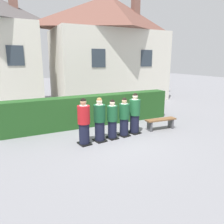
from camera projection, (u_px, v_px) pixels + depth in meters
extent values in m
plane|color=slate|center=(112.00, 138.00, 8.55)|extent=(60.00, 60.00, 0.00)
cylinder|color=black|center=(84.00, 134.00, 7.85)|extent=(0.37, 0.37, 0.78)
cube|color=black|center=(85.00, 143.00, 7.94)|extent=(0.45, 0.53, 0.05)
cylinder|color=#AD191E|center=(84.00, 115.00, 7.68)|extent=(0.44, 0.44, 0.65)
cylinder|color=white|center=(83.00, 106.00, 7.60)|extent=(0.27, 0.27, 0.03)
cube|color=gold|center=(81.00, 110.00, 7.82)|extent=(0.04, 0.02, 0.28)
sphere|color=tan|center=(83.00, 102.00, 7.58)|extent=(0.22, 0.22, 0.22)
sphere|color=black|center=(83.00, 101.00, 7.57)|extent=(0.20, 0.20, 0.20)
cube|color=white|center=(80.00, 116.00, 7.93)|extent=(0.15, 0.03, 0.20)
cylinder|color=black|center=(100.00, 131.00, 8.16)|extent=(0.37, 0.37, 0.76)
cube|color=black|center=(100.00, 140.00, 8.24)|extent=(0.46, 0.53, 0.05)
cylinder|color=#144728|center=(99.00, 113.00, 8.00)|extent=(0.43, 0.43, 0.63)
cylinder|color=white|center=(99.00, 105.00, 7.92)|extent=(0.27, 0.27, 0.03)
cube|color=gold|center=(96.00, 109.00, 8.13)|extent=(0.04, 0.02, 0.28)
sphere|color=beige|center=(99.00, 101.00, 7.89)|extent=(0.22, 0.22, 0.22)
sphere|color=olive|center=(99.00, 100.00, 7.88)|extent=(0.20, 0.20, 0.20)
cube|color=white|center=(96.00, 114.00, 8.24)|extent=(0.15, 0.03, 0.20)
cylinder|color=black|center=(112.00, 130.00, 8.44)|extent=(0.34, 0.34, 0.71)
cube|color=black|center=(112.00, 138.00, 8.52)|extent=(0.40, 0.48, 0.05)
cylinder|color=#19512D|center=(112.00, 113.00, 8.29)|extent=(0.40, 0.40, 0.59)
cylinder|color=white|center=(112.00, 106.00, 8.22)|extent=(0.25, 0.25, 0.03)
cube|color=#236038|center=(110.00, 109.00, 8.42)|extent=(0.04, 0.02, 0.26)
sphere|color=beige|center=(112.00, 103.00, 8.19)|extent=(0.20, 0.20, 0.20)
sphere|color=black|center=(112.00, 102.00, 8.19)|extent=(0.18, 0.18, 0.18)
cylinder|color=black|center=(124.00, 127.00, 8.73)|extent=(0.34, 0.34, 0.72)
cube|color=black|center=(124.00, 135.00, 8.81)|extent=(0.43, 0.50, 0.05)
cylinder|color=#19512D|center=(124.00, 111.00, 8.58)|extent=(0.41, 0.41, 0.59)
cylinder|color=white|center=(124.00, 104.00, 8.51)|extent=(0.25, 0.25, 0.03)
cube|color=#236038|center=(121.00, 107.00, 8.70)|extent=(0.04, 0.02, 0.26)
sphere|color=tan|center=(124.00, 101.00, 8.48)|extent=(0.20, 0.20, 0.20)
sphere|color=black|center=(124.00, 100.00, 8.47)|extent=(0.19, 0.19, 0.19)
cylinder|color=black|center=(134.00, 124.00, 9.05)|extent=(0.37, 0.37, 0.78)
cube|color=black|center=(134.00, 132.00, 9.14)|extent=(0.47, 0.54, 0.05)
cylinder|color=#1E5B33|center=(135.00, 107.00, 8.89)|extent=(0.44, 0.44, 0.64)
cylinder|color=white|center=(135.00, 99.00, 8.81)|extent=(0.27, 0.27, 0.03)
cube|color=gold|center=(132.00, 103.00, 9.02)|extent=(0.04, 0.02, 0.28)
sphere|color=beige|center=(135.00, 96.00, 8.78)|extent=(0.22, 0.22, 0.22)
sphere|color=black|center=(135.00, 95.00, 8.77)|extent=(0.20, 0.20, 0.20)
cube|color=white|center=(130.00, 108.00, 9.13)|extent=(0.15, 0.03, 0.20)
cube|color=#214C1E|center=(93.00, 110.00, 10.13)|extent=(7.86, 0.70, 1.40)
cube|color=beige|center=(109.00, 67.00, 16.13)|extent=(7.87, 4.28, 4.94)
pyramid|color=brown|center=(109.00, 13.00, 15.27)|extent=(8.34, 4.54, 2.36)
cube|color=brown|center=(135.00, 14.00, 16.19)|extent=(0.50, 0.50, 2.13)
cube|color=#2D3842|center=(99.00, 58.00, 13.34)|extent=(0.90, 0.04, 1.10)
cube|color=#2D3842|center=(147.00, 58.00, 14.88)|extent=(0.90, 0.04, 1.10)
cube|color=brown|center=(13.00, 7.00, 13.07)|extent=(0.50, 0.50, 1.40)
cube|color=#2D3842|center=(15.00, 56.00, 12.15)|extent=(0.90, 0.04, 1.10)
cube|color=brown|center=(161.00, 120.00, 9.50)|extent=(1.42, 0.45, 0.06)
cube|color=#4C4C51|center=(150.00, 126.00, 9.35)|extent=(0.10, 0.32, 0.42)
cube|color=#4C4C51|center=(171.00, 123.00, 9.77)|extent=(0.10, 0.32, 0.42)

